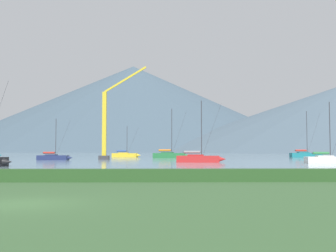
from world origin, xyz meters
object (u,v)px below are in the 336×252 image
object	(u,v)px
sailboat_slip_4	(170,155)
sailboat_slip_1	(125,155)
sailboat_slip_6	(199,158)
sailboat_slip_8	(305,155)
sailboat_slip_2	(53,157)
sailboat_slip_5	(328,159)
dock_crane	(106,128)

from	to	relation	value
sailboat_slip_4	sailboat_slip_1	bearing A→B (deg)	148.43
sailboat_slip_4	sailboat_slip_6	world-z (taller)	sailboat_slip_4
sailboat_slip_8	sailboat_slip_6	bearing A→B (deg)	-128.22
sailboat_slip_2	sailboat_slip_8	bearing A→B (deg)	25.76
sailboat_slip_4	sailboat_slip_8	size ratio (longest dim) A/B	0.99
sailboat_slip_2	sailboat_slip_5	distance (m)	48.72
sailboat_slip_1	dock_crane	xyz separation A→B (m)	(-1.79, -23.66, 5.76)
sailboat_slip_1	sailboat_slip_2	xyz separation A→B (m)	(-11.34, -27.18, -0.06)
sailboat_slip_6	sailboat_slip_5	bearing A→B (deg)	-5.48
sailboat_slip_4	dock_crane	world-z (taller)	dock_crane
dock_crane	sailboat_slip_2	bearing A→B (deg)	-159.73
sailboat_slip_2	sailboat_slip_4	xyz separation A→B (m)	(22.54, 17.10, 0.17)
sailboat_slip_8	sailboat_slip_5	bearing A→B (deg)	-104.50
sailboat_slip_5	sailboat_slip_2	bearing A→B (deg)	160.46
sailboat_slip_1	dock_crane	bearing A→B (deg)	-83.90
sailboat_slip_1	sailboat_slip_4	world-z (taller)	sailboat_slip_4
sailboat_slip_1	sailboat_slip_5	size ratio (longest dim) A/B	0.87
sailboat_slip_5	dock_crane	xyz separation A→B (m)	(-35.75, 21.46, 5.77)
sailboat_slip_5	sailboat_slip_1	bearing A→B (deg)	129.03
sailboat_slip_2	sailboat_slip_6	bearing A→B (deg)	-24.11
sailboat_slip_6	dock_crane	distance (m)	24.80
sailboat_slip_4	sailboat_slip_8	xyz separation A→B (m)	(34.18, 6.41, -0.02)
sailboat_slip_4	sailboat_slip_6	distance (m)	31.03
dock_crane	sailboat_slip_6	bearing A→B (deg)	-45.52
sailboat_slip_1	sailboat_slip_5	xyz separation A→B (m)	(33.96, -45.11, -0.01)
sailboat_slip_5	sailboat_slip_6	world-z (taller)	sailboat_slip_6
sailboat_slip_1	sailboat_slip_4	bearing A→B (deg)	-31.57
sailboat_slip_5	sailboat_slip_8	distance (m)	42.99
sailboat_slip_6	sailboat_slip_8	size ratio (longest dim) A/B	0.84
sailboat_slip_2	sailboat_slip_8	world-z (taller)	sailboat_slip_8
sailboat_slip_2	sailboat_slip_5	size ratio (longest dim) A/B	0.86
sailboat_slip_8	sailboat_slip_1	bearing A→B (deg)	176.28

